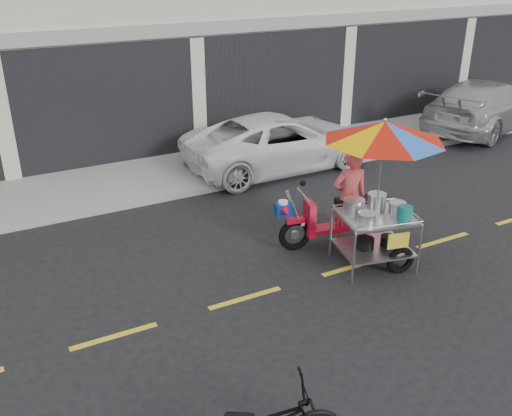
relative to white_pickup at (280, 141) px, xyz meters
name	(u,v)px	position (x,y,z in m)	size (l,w,h in m)	color
ground	(353,267)	(-1.31, -4.70, -0.64)	(90.00, 90.00, 0.00)	black
sidewalk	(216,163)	(-1.31, 0.80, -0.57)	(45.00, 3.00, 0.15)	gray
centerline	(353,267)	(-1.31, -4.70, -0.64)	(42.00, 0.10, 0.01)	gold
white_pickup	(280,141)	(0.00, 0.00, 0.00)	(2.13, 4.62, 1.28)	white
silver_pickup	(485,105)	(6.81, 0.00, 0.07)	(2.00, 4.91, 1.43)	#AEB2B6
food_vendor_rig	(369,170)	(-0.93, -4.43, 0.92)	(2.46, 2.34, 2.49)	black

